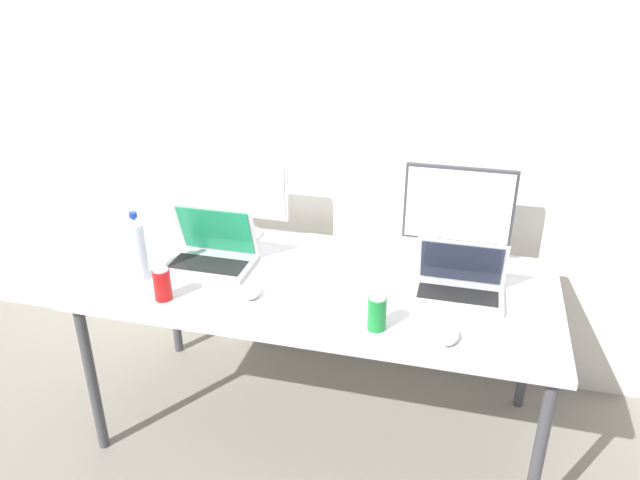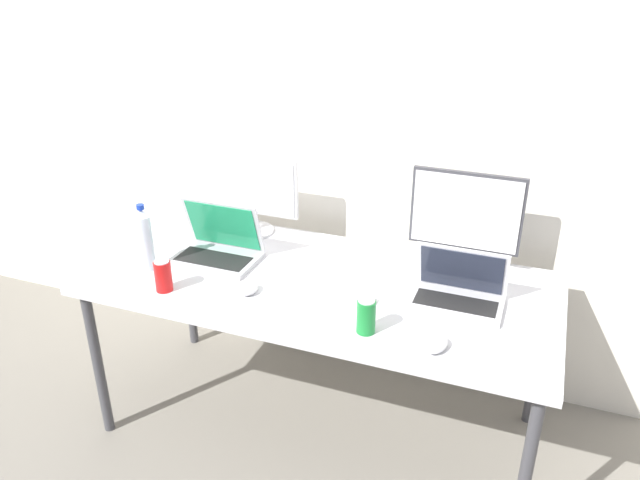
% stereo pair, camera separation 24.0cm
% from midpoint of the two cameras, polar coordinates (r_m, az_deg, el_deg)
% --- Properties ---
extents(ground_plane, '(16.00, 16.00, 0.00)m').
position_cam_midpoint_polar(ground_plane, '(2.92, -2.45, -16.53)').
color(ground_plane, gray).
extents(wall_back, '(7.00, 0.08, 2.60)m').
position_cam_midpoint_polar(wall_back, '(2.81, 0.58, 12.06)').
color(wall_back, silver).
rests_on(wall_back, ground).
extents(work_desk, '(1.85, 0.84, 0.74)m').
position_cam_midpoint_polar(work_desk, '(2.51, -2.75, -4.88)').
color(work_desk, '#424247').
rests_on(work_desk, ground).
extents(monitor_left, '(0.47, 0.21, 0.37)m').
position_cam_midpoint_polar(monitor_left, '(2.82, -9.99, 4.03)').
color(monitor_left, silver).
rests_on(monitor_left, work_desk).
extents(monitor_center, '(0.45, 0.22, 0.41)m').
position_cam_midpoint_polar(monitor_center, '(2.60, 9.92, 2.39)').
color(monitor_center, '#38383D').
rests_on(monitor_center, work_desk).
extents(laptop_silver, '(0.35, 0.25, 0.25)m').
position_cam_midpoint_polar(laptop_silver, '(2.65, -12.41, -1.08)').
color(laptop_silver, '#B7B7BC').
rests_on(laptop_silver, work_desk).
extents(laptop_secondary, '(0.34, 0.21, 0.22)m').
position_cam_midpoint_polar(laptop_secondary, '(2.40, 9.82, -3.93)').
color(laptop_secondary, silver).
rests_on(laptop_secondary, work_desk).
extents(keyboard_main, '(0.41, 0.15, 0.02)m').
position_cam_midpoint_polar(keyboard_main, '(2.37, -2.51, -5.16)').
color(keyboard_main, white).
rests_on(keyboard_main, work_desk).
extents(mouse_by_keyboard, '(0.07, 0.09, 0.04)m').
position_cam_midpoint_polar(mouse_by_keyboard, '(2.40, -9.18, -4.84)').
color(mouse_by_keyboard, silver).
rests_on(mouse_by_keyboard, work_desk).
extents(mouse_by_laptop, '(0.09, 0.12, 0.03)m').
position_cam_midpoint_polar(mouse_by_laptop, '(2.15, 8.55, -8.84)').
color(mouse_by_laptop, silver).
rests_on(mouse_by_laptop, work_desk).
extents(water_bottle, '(0.07, 0.07, 0.28)m').
position_cam_midpoint_polar(water_bottle, '(2.58, -18.93, -0.78)').
color(water_bottle, silver).
rests_on(water_bottle, work_desk).
extents(soda_can_near_keyboard, '(0.07, 0.07, 0.13)m').
position_cam_midpoint_polar(soda_can_near_keyboard, '(2.44, -17.00, -3.97)').
color(soda_can_near_keyboard, red).
rests_on(soda_can_near_keyboard, work_desk).
extents(soda_can_by_laptop, '(0.07, 0.07, 0.13)m').
position_cam_midpoint_polar(soda_can_by_laptop, '(2.16, 2.05, -6.78)').
color(soda_can_by_laptop, '#197F33').
rests_on(soda_can_by_laptop, work_desk).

